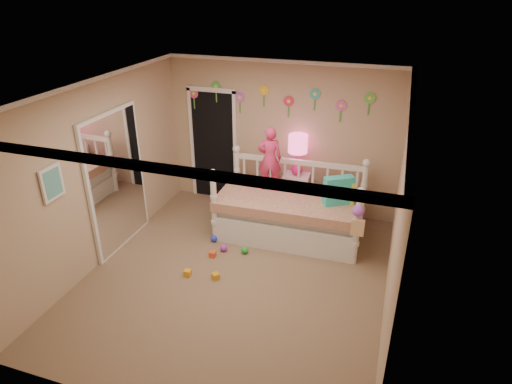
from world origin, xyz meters
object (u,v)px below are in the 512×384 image
(daybed, at_px, (291,199))
(nightstand, at_px, (296,194))
(table_lamp, at_px, (298,149))
(child, at_px, (270,159))

(daybed, bearing_deg, nightstand, 94.86)
(daybed, xyz_separation_m, table_lamp, (-0.08, 0.71, 0.59))
(nightstand, bearing_deg, daybed, -86.28)
(child, distance_m, nightstand, 1.07)
(child, relative_size, nightstand, 1.41)
(nightstand, distance_m, table_lamp, 0.84)
(daybed, relative_size, nightstand, 3.10)
(daybed, distance_m, nightstand, 0.76)
(child, xyz_separation_m, nightstand, (0.31, 0.58, -0.84))
(table_lamp, bearing_deg, daybed, -83.68)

